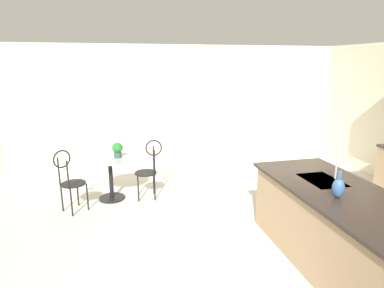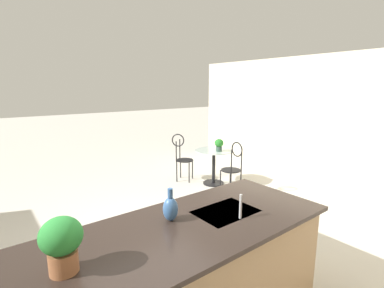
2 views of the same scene
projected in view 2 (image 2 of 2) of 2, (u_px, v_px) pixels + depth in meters
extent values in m
plane|color=beige|center=(157.00, 266.00, 3.29)|extent=(40.00, 40.00, 0.00)
cube|color=beige|center=(341.00, 123.00, 5.58)|extent=(0.12, 7.80, 2.70)
cube|color=tan|center=(177.00, 282.00, 2.36)|extent=(2.70, 0.96, 0.88)
cube|color=#2D231E|center=(177.00, 232.00, 2.27)|extent=(2.80, 1.06, 0.04)
cube|color=#B2B5BA|center=(226.00, 213.00, 2.60)|extent=(0.56, 0.40, 0.03)
cylinder|color=black|center=(213.00, 183.00, 6.07)|extent=(0.44, 0.44, 0.03)
cylinder|color=black|center=(214.00, 167.00, 6.00)|extent=(0.07, 0.07, 0.69)
cylinder|color=#B2C6C1|center=(214.00, 151.00, 5.93)|extent=(0.80, 0.80, 0.01)
cylinder|color=black|center=(192.00, 169.00, 6.36)|extent=(0.03, 0.03, 0.45)
cylinder|color=black|center=(189.00, 173.00, 6.09)|extent=(0.03, 0.03, 0.45)
cylinder|color=black|center=(181.00, 168.00, 6.43)|extent=(0.03, 0.03, 0.45)
cylinder|color=black|center=(177.00, 172.00, 6.16)|extent=(0.03, 0.03, 0.45)
cylinder|color=black|center=(185.00, 160.00, 6.22)|extent=(0.53, 0.53, 0.02)
cylinder|color=black|center=(180.00, 149.00, 6.33)|extent=(0.03, 0.03, 0.45)
cylinder|color=black|center=(176.00, 152.00, 6.09)|extent=(0.03, 0.03, 0.45)
torus|color=black|center=(178.00, 140.00, 6.17)|extent=(0.19, 0.24, 0.28)
cylinder|color=black|center=(220.00, 181.00, 5.55)|extent=(0.03, 0.03, 0.45)
cylinder|color=black|center=(231.00, 179.00, 5.71)|extent=(0.03, 0.03, 0.45)
cylinder|color=black|center=(230.00, 185.00, 5.33)|extent=(0.03, 0.03, 0.45)
cylinder|color=black|center=(241.00, 182.00, 5.48)|extent=(0.03, 0.03, 0.45)
cylinder|color=black|center=(231.00, 170.00, 5.47)|extent=(0.40, 0.40, 0.02)
cylinder|color=black|center=(231.00, 162.00, 5.24)|extent=(0.03, 0.03, 0.45)
cylinder|color=black|center=(242.00, 160.00, 5.38)|extent=(0.03, 0.03, 0.45)
torus|color=black|center=(237.00, 149.00, 5.26)|extent=(0.04, 0.28, 0.28)
cylinder|color=#B2B5BA|center=(241.00, 206.00, 2.44)|extent=(0.02, 0.02, 0.22)
cylinder|color=#385147|center=(219.00, 149.00, 5.82)|extent=(0.12, 0.12, 0.10)
ellipsoid|color=#277A2A|center=(219.00, 143.00, 5.79)|extent=(0.18, 0.18, 0.17)
cylinder|color=#9E603D|center=(64.00, 262.00, 1.73)|extent=(0.17, 0.17, 0.14)
ellipsoid|color=#2B8838|center=(61.00, 236.00, 1.70)|extent=(0.26, 0.26, 0.23)
ellipsoid|color=#386099|center=(170.00, 209.00, 2.40)|extent=(0.13, 0.13, 0.21)
cylinder|color=#386099|center=(170.00, 193.00, 2.37)|extent=(0.04, 0.04, 0.08)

